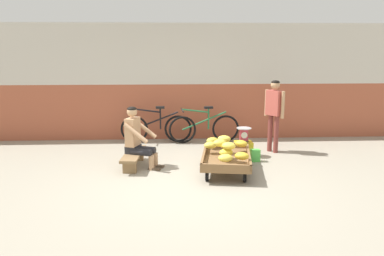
{
  "coord_description": "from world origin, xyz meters",
  "views": [
    {
      "loc": [
        -0.25,
        -5.85,
        2.23
      ],
      "look_at": [
        0.09,
        0.97,
        0.75
      ],
      "focal_mm": 35.65,
      "sensor_mm": 36.0,
      "label": 1
    }
  ],
  "objects_px": {
    "low_bench": "(134,156)",
    "weighing_scale": "(244,134)",
    "vendor_seated": "(137,137)",
    "plastic_crate": "(243,149)",
    "bicycle_far_left": "(204,128)",
    "bicycle_near_left": "(156,128)",
    "banana_cart": "(226,159)",
    "shopping_bag": "(255,155)",
    "customer_adult": "(274,108)"
  },
  "relations": [
    {
      "from": "shopping_bag",
      "to": "bicycle_far_left",
      "type": "bearing_deg",
      "value": 120.08
    },
    {
      "from": "low_bench",
      "to": "weighing_scale",
      "type": "distance_m",
      "value": 2.28
    },
    {
      "from": "vendor_seated",
      "to": "bicycle_far_left",
      "type": "xyz_separation_m",
      "value": [
        1.39,
        1.77,
        -0.21
      ]
    },
    {
      "from": "low_bench",
      "to": "bicycle_near_left",
      "type": "xyz_separation_m",
      "value": [
        0.35,
        1.81,
        0.15
      ]
    },
    {
      "from": "vendor_seated",
      "to": "bicycle_far_left",
      "type": "relative_size",
      "value": 0.69
    },
    {
      "from": "low_bench",
      "to": "vendor_seated",
      "type": "distance_m",
      "value": 0.38
    },
    {
      "from": "bicycle_far_left",
      "to": "low_bench",
      "type": "bearing_deg",
      "value": -130.22
    },
    {
      "from": "vendor_seated",
      "to": "low_bench",
      "type": "bearing_deg",
      "value": 160.07
    },
    {
      "from": "vendor_seated",
      "to": "weighing_scale",
      "type": "bearing_deg",
      "value": 16.44
    },
    {
      "from": "banana_cart",
      "to": "vendor_seated",
      "type": "height_order",
      "value": "vendor_seated"
    },
    {
      "from": "bicycle_near_left",
      "to": "shopping_bag",
      "type": "xyz_separation_m",
      "value": [
        2.0,
        -1.6,
        -0.23
      ]
    },
    {
      "from": "plastic_crate",
      "to": "shopping_bag",
      "type": "bearing_deg",
      "value": -67.05
    },
    {
      "from": "banana_cart",
      "to": "plastic_crate",
      "type": "distance_m",
      "value": 1.11
    },
    {
      "from": "bicycle_far_left",
      "to": "bicycle_near_left",
      "type": "bearing_deg",
      "value": 176.21
    },
    {
      "from": "vendor_seated",
      "to": "shopping_bag",
      "type": "bearing_deg",
      "value": 5.9
    },
    {
      "from": "weighing_scale",
      "to": "bicycle_near_left",
      "type": "bearing_deg",
      "value": 146.51
    },
    {
      "from": "low_bench",
      "to": "weighing_scale",
      "type": "relative_size",
      "value": 3.74
    },
    {
      "from": "customer_adult",
      "to": "shopping_bag",
      "type": "relative_size",
      "value": 6.38
    },
    {
      "from": "low_bench",
      "to": "plastic_crate",
      "type": "distance_m",
      "value": 2.27
    },
    {
      "from": "weighing_scale",
      "to": "bicycle_near_left",
      "type": "distance_m",
      "value": 2.21
    },
    {
      "from": "vendor_seated",
      "to": "shopping_bag",
      "type": "xyz_separation_m",
      "value": [
        2.27,
        0.23,
        -0.45
      ]
    },
    {
      "from": "banana_cart",
      "to": "customer_adult",
      "type": "relative_size",
      "value": 1.01
    },
    {
      "from": "banana_cart",
      "to": "bicycle_near_left",
      "type": "relative_size",
      "value": 0.93
    },
    {
      "from": "bicycle_near_left",
      "to": "shopping_bag",
      "type": "bearing_deg",
      "value": -38.67
    },
    {
      "from": "plastic_crate",
      "to": "weighing_scale",
      "type": "bearing_deg",
      "value": -90.0
    },
    {
      "from": "banana_cart",
      "to": "weighing_scale",
      "type": "height_order",
      "value": "weighing_scale"
    },
    {
      "from": "banana_cart",
      "to": "shopping_bag",
      "type": "distance_m",
      "value": 0.9
    },
    {
      "from": "bicycle_near_left",
      "to": "weighing_scale",
      "type": "bearing_deg",
      "value": -33.49
    },
    {
      "from": "banana_cart",
      "to": "bicycle_near_left",
      "type": "xyz_separation_m",
      "value": [
        -1.35,
        2.21,
        0.11
      ]
    },
    {
      "from": "low_bench",
      "to": "bicycle_far_left",
      "type": "height_order",
      "value": "bicycle_far_left"
    },
    {
      "from": "bicycle_far_left",
      "to": "banana_cart",
      "type": "bearing_deg",
      "value": -83.89
    },
    {
      "from": "vendor_seated",
      "to": "shopping_bag",
      "type": "relative_size",
      "value": 4.75
    },
    {
      "from": "shopping_bag",
      "to": "bicycle_near_left",
      "type": "bearing_deg",
      "value": 141.33
    },
    {
      "from": "low_bench",
      "to": "bicycle_far_left",
      "type": "bearing_deg",
      "value": 49.78
    },
    {
      "from": "banana_cart",
      "to": "plastic_crate",
      "type": "xyz_separation_m",
      "value": [
        0.49,
        0.99,
        -0.09
      ]
    },
    {
      "from": "vendor_seated",
      "to": "plastic_crate",
      "type": "bearing_deg",
      "value": 16.47
    },
    {
      "from": "bicycle_far_left",
      "to": "shopping_bag",
      "type": "distance_m",
      "value": 1.78
    },
    {
      "from": "low_bench",
      "to": "plastic_crate",
      "type": "height_order",
      "value": "plastic_crate"
    },
    {
      "from": "vendor_seated",
      "to": "bicycle_far_left",
      "type": "height_order",
      "value": "vendor_seated"
    },
    {
      "from": "vendor_seated",
      "to": "bicycle_far_left",
      "type": "distance_m",
      "value": 2.25
    },
    {
      "from": "banana_cart",
      "to": "bicycle_far_left",
      "type": "bearing_deg",
      "value": 96.11
    },
    {
      "from": "banana_cart",
      "to": "low_bench",
      "type": "xyz_separation_m",
      "value": [
        -1.7,
        0.4,
        -0.04
      ]
    },
    {
      "from": "customer_adult",
      "to": "shopping_bag",
      "type": "bearing_deg",
      "value": -127.85
    },
    {
      "from": "banana_cart",
      "to": "vendor_seated",
      "type": "xyz_separation_m",
      "value": [
        -1.61,
        0.37,
        0.33
      ]
    },
    {
      "from": "low_bench",
      "to": "plastic_crate",
      "type": "xyz_separation_m",
      "value": [
        2.19,
        0.59,
        -0.05
      ]
    },
    {
      "from": "weighing_scale",
      "to": "bicycle_far_left",
      "type": "xyz_separation_m",
      "value": [
        -0.72,
        1.14,
        -0.1
      ]
    },
    {
      "from": "bicycle_near_left",
      "to": "customer_adult",
      "type": "bearing_deg",
      "value": -20.44
    },
    {
      "from": "customer_adult",
      "to": "vendor_seated",
      "type": "bearing_deg",
      "value": -162.12
    },
    {
      "from": "bicycle_near_left",
      "to": "plastic_crate",
      "type": "bearing_deg",
      "value": -33.46
    },
    {
      "from": "low_bench",
      "to": "bicycle_near_left",
      "type": "bearing_deg",
      "value": 79.06
    }
  ]
}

